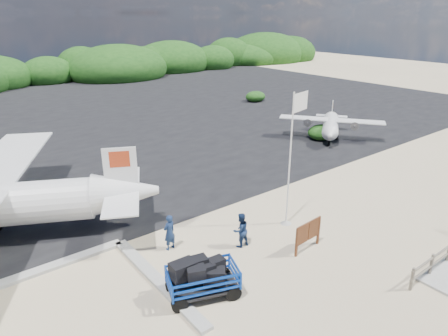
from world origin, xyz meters
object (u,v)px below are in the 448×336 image
at_px(signboard, 307,250).
at_px(aircraft_large, 210,112).
at_px(crew_b, 241,230).
at_px(flagpole, 286,223).
at_px(crew_a, 169,232).
at_px(baggage_cart, 203,296).

xyz_separation_m(signboard, aircraft_large, (12.29, 24.34, 0.00)).
bearing_deg(crew_b, flagpole, -174.26).
distance_m(crew_a, aircraft_large, 26.70).
xyz_separation_m(flagpole, aircraft_large, (11.28, 22.05, 0.00)).
height_order(flagpole, crew_b, flagpole).
xyz_separation_m(flagpole, crew_b, (-3.18, -0.17, 0.83)).
bearing_deg(flagpole, crew_a, 164.76).
bearing_deg(flagpole, baggage_cart, -163.16).
bearing_deg(flagpole, signboard, -114.02).
bearing_deg(baggage_cart, aircraft_large, 73.02).
relative_size(signboard, aircraft_large, 0.10).
height_order(crew_a, crew_b, crew_a).
relative_size(flagpole, signboard, 3.78).
height_order(crew_a, aircraft_large, aircraft_large).
relative_size(baggage_cart, signboard, 1.60).
xyz_separation_m(crew_b, aircraft_large, (14.46, 22.23, -0.83)).
bearing_deg(crew_a, flagpole, 154.03).
height_order(baggage_cart, signboard, signboard).
bearing_deg(aircraft_large, signboard, 90.17).
relative_size(flagpole, crew_a, 3.95).
xyz_separation_m(baggage_cart, signboard, (5.53, -0.30, 0.00)).
bearing_deg(crew_b, baggage_cart, 30.83).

